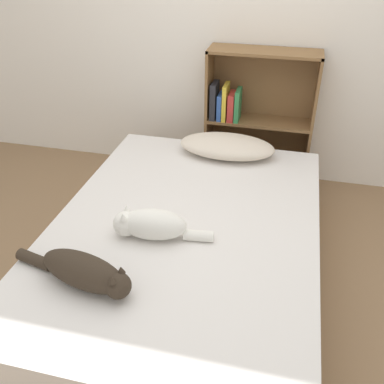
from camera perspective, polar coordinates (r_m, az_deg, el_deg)
The scene contains 7 objects.
ground_plane at distance 2.54m, azimuth -0.83°, elevation -11.55°, with size 8.00×8.00×0.00m, color #846647.
wall_back at distance 3.24m, azimuth 5.68°, elevation 23.11°, with size 8.00×0.06×2.50m.
bed at distance 2.41m, azimuth -0.87°, elevation -8.10°, with size 1.43×2.03×0.41m.
pillow at distance 2.92m, azimuth 4.67°, elevation 6.12°, with size 0.64×0.33×0.14m.
cat_light at distance 2.15m, azimuth -5.62°, elevation -4.35°, with size 0.51×0.20×0.16m.
cat_dark at distance 1.93m, azimuth -14.07°, elevation -10.32°, with size 0.61×0.24×0.16m.
bookshelf at distance 3.28m, azimuth 8.37°, elevation 9.98°, with size 0.78×0.26×1.03m.
Camera 1 is at (0.47, -1.77, 1.77)m, focal length 40.00 mm.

